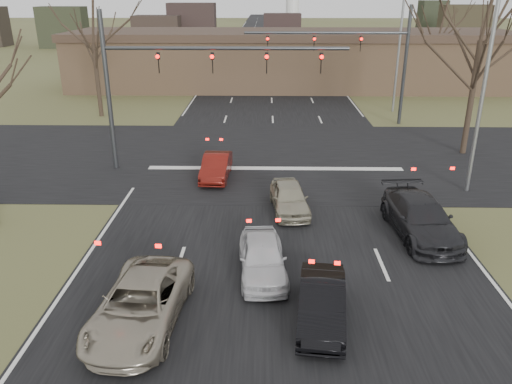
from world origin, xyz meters
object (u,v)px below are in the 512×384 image
at_px(streetlight_right_far, 398,37).
at_px(car_white_sedan, 262,257).
at_px(mast_arm_far, 365,51).
at_px(car_charcoal_sedan, 421,218).
at_px(car_black_hatch, 322,303).
at_px(mast_arm_near, 171,72).
at_px(car_silver_ahead, 289,198).
at_px(car_silver_suv, 140,304).
at_px(building, 292,59).
at_px(car_red_ahead, 216,167).
at_px(streetlight_right_near, 482,71).

relative_size(streetlight_right_far, car_white_sedan, 2.67).
distance_m(mast_arm_far, streetlight_right_far, 5.12).
bearing_deg(car_charcoal_sedan, mast_arm_far, 83.00).
bearing_deg(car_white_sedan, streetlight_right_far, 63.76).
distance_m(mast_arm_far, car_black_hatch, 24.14).
xyz_separation_m(mast_arm_near, car_silver_ahead, (5.73, -5.48, -4.45)).
distance_m(mast_arm_far, car_silver_suv, 25.92).
height_order(building, mast_arm_near, mast_arm_near).
height_order(car_red_ahead, car_silver_ahead, car_silver_ahead).
distance_m(car_silver_suv, car_silver_ahead, 9.14).
relative_size(streetlight_right_far, car_silver_suv, 2.10).
bearing_deg(streetlight_right_far, car_black_hatch, -106.87).
xyz_separation_m(mast_arm_far, streetlight_right_near, (2.64, -13.00, 0.57)).
distance_m(car_charcoal_sedan, car_red_ahead, 10.46).
bearing_deg(car_black_hatch, streetlight_right_near, 59.09).
height_order(mast_arm_near, car_white_sedan, mast_arm_near).
bearing_deg(car_red_ahead, car_silver_ahead, -46.89).
distance_m(streetlight_right_far, car_red_ahead, 20.38).
xyz_separation_m(car_silver_suv, car_red_ahead, (1.00, 11.98, -0.06)).
height_order(car_charcoal_sedan, car_silver_ahead, car_charcoal_sedan).
distance_m(car_black_hatch, car_red_ahead, 12.42).
height_order(car_silver_suv, car_silver_ahead, car_silver_suv).
xyz_separation_m(car_white_sedan, car_red_ahead, (-2.39, 9.24, -0.03)).
height_order(streetlight_right_near, car_charcoal_sedan, streetlight_right_near).
distance_m(mast_arm_far, car_red_ahead, 15.33).
distance_m(building, streetlight_right_far, 13.53).
height_order(streetlight_right_far, car_silver_ahead, streetlight_right_far).
relative_size(mast_arm_near, car_red_ahead, 3.31).
bearing_deg(mast_arm_near, car_red_ahead, -33.01).
bearing_deg(car_silver_ahead, mast_arm_far, 64.39).
xyz_separation_m(mast_arm_near, car_white_sedan, (4.62, -10.69, -4.44)).
relative_size(streetlight_right_near, car_white_sedan, 2.67).
bearing_deg(mast_arm_far, mast_arm_near, -138.78).
bearing_deg(mast_arm_near, mast_arm_far, 41.22).
bearing_deg(mast_arm_far, streetlight_right_near, -78.53).
bearing_deg(car_silver_ahead, building, 81.73).
bearing_deg(car_black_hatch, mast_arm_near, 121.91).
bearing_deg(car_silver_ahead, car_white_sedan, -107.51).
bearing_deg(car_charcoal_sedan, car_silver_ahead, 151.62).
bearing_deg(car_white_sedan, mast_arm_far, 67.49).
xyz_separation_m(car_white_sedan, car_charcoal_sedan, (6.04, 3.03, 0.08)).
distance_m(car_white_sedan, car_silver_ahead, 5.32).
distance_m(car_red_ahead, car_silver_ahead, 5.34).
relative_size(mast_arm_near, car_silver_suv, 2.55).
distance_m(mast_arm_near, car_white_sedan, 12.46).
height_order(car_silver_suv, car_white_sedan, car_silver_suv).
bearing_deg(mast_arm_near, car_black_hatch, -64.42).
bearing_deg(car_red_ahead, mast_arm_far, 53.40).
bearing_deg(car_white_sedan, streetlight_right_near, 34.84).
bearing_deg(car_red_ahead, car_charcoal_sedan, -34.25).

